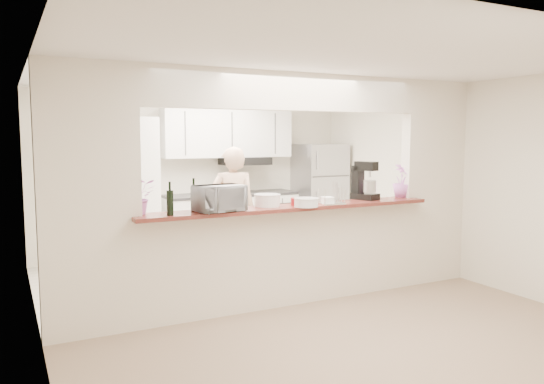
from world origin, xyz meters
TOP-DOWN VIEW (x-y plane):
  - floor at (0.00, 0.00)m, footprint 6.00×6.00m
  - tile_overlay at (0.00, 1.55)m, footprint 5.00×2.90m
  - partition at (0.00, 0.00)m, footprint 5.00×0.15m
  - bar_counter at (0.00, -0.00)m, footprint 3.40×0.38m
  - kitchen_cabinets at (-0.19, 2.72)m, footprint 3.15×0.62m
  - refrigerator at (2.05, 2.65)m, footprint 0.75×0.70m
  - flower_left at (-1.60, 0.05)m, footprint 0.31×0.27m
  - wine_bottle_a at (-1.05, 0.07)m, footprint 0.07×0.07m
  - wine_bottle_b at (-1.36, -0.15)m, footprint 0.06×0.06m
  - toaster_oven at (-0.84, -0.10)m, footprint 0.51×0.38m
  - serving_bowls at (-0.66, -0.01)m, footprint 0.37×0.37m
  - plate_stack_a at (-0.25, 0.03)m, footprint 0.28×0.28m
  - plate_stack_b at (0.10, -0.19)m, footprint 0.26×0.26m
  - red_bowl at (0.09, -0.03)m, footprint 0.16×0.16m
  - tan_bowl at (0.21, 0.08)m, footprint 0.14×0.14m
  - utensil_caddy at (0.45, -0.15)m, footprint 0.28×0.18m
  - stand_mixer at (1.04, 0.06)m, footprint 0.28×0.35m
  - flower_right at (1.60, 0.05)m, footprint 0.28×0.28m
  - person at (-0.03, 1.50)m, footprint 0.71×0.58m

SIDE VIEW (x-z plane):
  - floor at x=0.00m, z-range 0.00..0.00m
  - tile_overlay at x=0.00m, z-range 0.00..0.01m
  - bar_counter at x=0.00m, z-range 0.03..1.12m
  - person at x=-0.03m, z-range 0.00..1.68m
  - refrigerator at x=2.05m, z-range 0.00..1.70m
  - kitchen_cabinets at x=-0.19m, z-range -0.15..2.10m
  - tan_bowl at x=0.21m, z-range 1.09..1.15m
  - red_bowl at x=0.09m, z-range 1.09..1.17m
  - plate_stack_b at x=0.10m, z-range 1.09..1.18m
  - plate_stack_a at x=-0.25m, z-range 1.09..1.22m
  - utensil_caddy at x=0.45m, z-range 1.07..1.32m
  - serving_bowls at x=-0.66m, z-range 1.09..1.30m
  - wine_bottle_b at x=-1.36m, z-range 1.06..1.37m
  - wine_bottle_a at x=-1.05m, z-range 1.05..1.38m
  - toaster_oven at x=-0.84m, z-range 1.09..1.35m
  - flower_left at x=-1.60m, z-range 1.09..1.43m
  - stand_mixer at x=1.04m, z-range 1.07..1.51m
  - flower_right at x=1.60m, z-range 1.09..1.49m
  - partition at x=0.00m, z-range 0.23..2.73m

